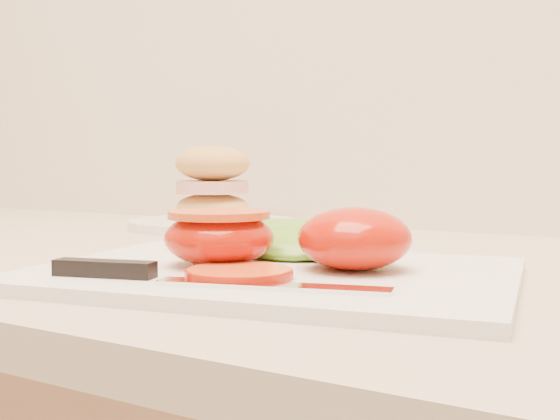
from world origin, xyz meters
The scene contains 8 objects.
cutting_board centered at (-0.23, 1.55, 0.94)m, with size 0.37×0.26×0.01m, color silver.
tomato_half_dome centered at (-0.17, 1.58, 0.96)m, with size 0.09×0.09×0.05m, color #B60C00.
tomato_half_cut centered at (-0.27, 1.54, 0.96)m, with size 0.09×0.09×0.04m.
tomato_slice_0 centered at (-0.22, 1.50, 0.94)m, with size 0.07×0.07×0.01m, color #D16222.
lettuce_leaf_0 centered at (-0.26, 1.63, 0.95)m, with size 0.14×0.10×0.03m, color #68A62B.
lettuce_leaf_1 centered at (-0.21, 1.64, 0.95)m, with size 0.11×0.08×0.02m, color #68A62B.
knife centered at (-0.26, 1.46, 0.94)m, with size 0.25×0.07×0.01m.
sandwich_plate centered at (-0.53, 1.87, 0.97)m, with size 0.23×0.23×0.11m.
Camera 1 is at (0.06, 1.09, 1.02)m, focal length 45.00 mm.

